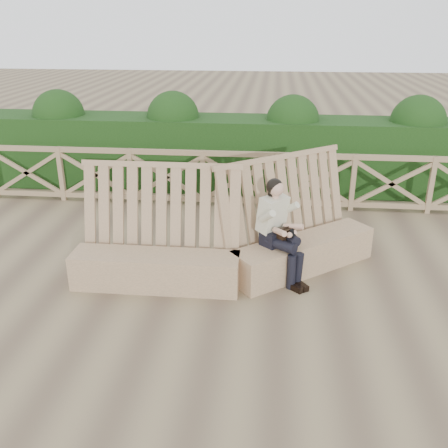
# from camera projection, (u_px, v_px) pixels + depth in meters

# --- Properties ---
(ground) EXTENTS (60.00, 60.00, 0.00)m
(ground) POSITION_uv_depth(u_px,v_px,m) (220.00, 298.00, 6.61)
(ground) COLOR brown
(ground) RESTS_ON ground
(bench) EXTENTS (4.23, 2.06, 1.62)m
(bench) POSITION_uv_depth(u_px,v_px,m) (231.00, 249.00, 7.06)
(bench) COLOR #816549
(bench) RESTS_ON ground
(woman) EXTENTS (0.79, 0.81, 1.44)m
(woman) POSITION_uv_depth(u_px,v_px,m) (279.00, 226.00, 6.86)
(woman) COLOR black
(woman) RESTS_ON ground
(guardrail) EXTENTS (10.10, 0.09, 1.10)m
(guardrail) POSITION_uv_depth(u_px,v_px,m) (239.00, 179.00, 9.61)
(guardrail) COLOR #87694F
(guardrail) RESTS_ON ground
(hedge) EXTENTS (12.00, 1.20, 1.50)m
(hedge) POSITION_uv_depth(u_px,v_px,m) (244.00, 154.00, 10.64)
(hedge) COLOR black
(hedge) RESTS_ON ground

